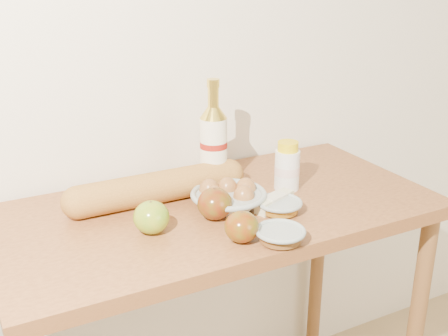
{
  "coord_description": "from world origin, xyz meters",
  "views": [
    {
      "loc": [
        -0.64,
        -0.07,
        1.54
      ],
      "look_at": [
        0.0,
        1.15,
        1.02
      ],
      "focal_mm": 45.0,
      "sensor_mm": 36.0,
      "label": 1
    }
  ],
  "objects": [
    {
      "name": "syrup_bowl",
      "position": [
        0.12,
        1.06,
        0.92
      ],
      "size": [
        0.15,
        0.15,
        0.03
      ],
      "rotation": [
        0.0,
        0.0,
        -0.25
      ],
      "color": "#93A19C",
      "rests_on": "table"
    },
    {
      "name": "egg_bowl",
      "position": [
        0.02,
        1.16,
        0.93
      ],
      "size": [
        0.27,
        0.27,
        0.07
      ],
      "rotation": [
        0.0,
        0.0,
        -0.4
      ],
      "color": "#98A5A1",
      "rests_on": "table"
    },
    {
      "name": "table",
      "position": [
        0.0,
        1.18,
        0.78
      ],
      "size": [
        1.2,
        0.6,
        0.9
      ],
      "color": "#A36434",
      "rests_on": "ground"
    },
    {
      "name": "cream_bottle",
      "position": [
        0.23,
        1.19,
        0.97
      ],
      "size": [
        0.08,
        0.08,
        0.14
      ],
      "rotation": [
        0.0,
        0.0,
        -0.12
      ],
      "color": "white",
      "rests_on": "table"
    },
    {
      "name": "baguette",
      "position": [
        -0.14,
        1.28,
        0.94
      ],
      "size": [
        0.53,
        0.09,
        0.09
      ],
      "rotation": [
        0.0,
        0.0,
        -0.0
      ],
      "color": "#C2883B",
      "rests_on": "table"
    },
    {
      "name": "sugar_bowl",
      "position": [
        0.03,
        0.93,
        0.92
      ],
      "size": [
        0.14,
        0.14,
        0.04
      ],
      "rotation": [
        0.0,
        0.0,
        -0.18
      ],
      "color": "#95A29D",
      "rests_on": "table"
    },
    {
      "name": "bourbon_bottle",
      "position": [
        0.05,
        1.3,
        1.03
      ],
      "size": [
        0.09,
        0.09,
        0.32
      ],
      "rotation": [
        0.0,
        0.0,
        -0.11
      ],
      "color": "white",
      "rests_on": "table"
    },
    {
      "name": "apple_yellowgreen",
      "position": [
        -0.22,
        1.11,
        0.94
      ],
      "size": [
        0.09,
        0.09,
        0.08
      ],
      "rotation": [
        0.0,
        0.0,
        0.01
      ],
      "color": "#A7A321",
      "rests_on": "table"
    },
    {
      "name": "apple_redgreen_front",
      "position": [
        -0.05,
        0.97,
        0.94
      ],
      "size": [
        0.1,
        0.1,
        0.08
      ],
      "rotation": [
        0.0,
        0.0,
        0.17
      ],
      "color": "#8E0B07",
      "rests_on": "table"
    },
    {
      "name": "butter_stick",
      "position": [
        0.13,
        1.09,
        0.92
      ],
      "size": [
        0.13,
        0.08,
        0.04
      ],
      "rotation": [
        0.0,
        0.0,
        0.36
      ],
      "color": "beige",
      "rests_on": "table"
    },
    {
      "name": "back_wall",
      "position": [
        0.0,
        1.51,
        1.3
      ],
      "size": [
        3.5,
        0.02,
        2.6
      ],
      "primitive_type": "cube",
      "color": "white",
      "rests_on": "ground"
    },
    {
      "name": "apple_redgreen_right",
      "position": [
        -0.05,
        1.11,
        0.94
      ],
      "size": [
        0.1,
        0.1,
        0.08
      ],
      "rotation": [
        0.0,
        0.0,
        0.12
      ],
      "color": "maroon",
      "rests_on": "table"
    }
  ]
}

